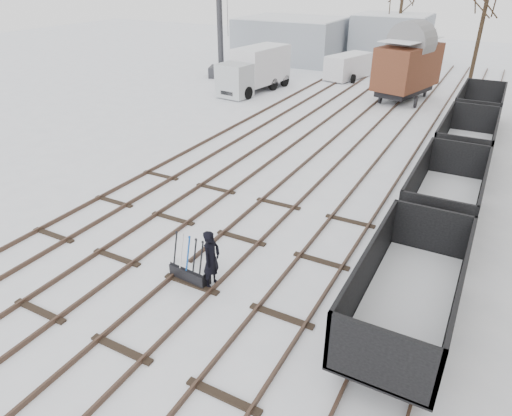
# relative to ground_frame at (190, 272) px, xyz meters

# --- Properties ---
(ground) EXTENTS (120.00, 120.00, 0.00)m
(ground) POSITION_rel_ground_frame_xyz_m (0.19, -0.21, -0.28)
(ground) COLOR white
(ground) RESTS_ON ground
(tracks) EXTENTS (13.90, 52.00, 0.16)m
(tracks) POSITION_rel_ground_frame_xyz_m (0.19, 13.47, -0.21)
(tracks) COLOR black
(tracks) RESTS_ON ground
(shed_left) EXTENTS (10.00, 8.00, 4.10)m
(shed_left) POSITION_rel_ground_frame_xyz_m (-12.81, 35.79, 1.76)
(shed_left) COLOR gray
(shed_left) RESTS_ON ground
(shed_right) EXTENTS (7.00, 6.00, 4.50)m
(shed_right) POSITION_rel_ground_frame_xyz_m (-3.81, 39.79, 1.96)
(shed_right) COLOR gray
(shed_right) RESTS_ON ground
(ground_frame) EXTENTS (1.33, 0.53, 1.49)m
(ground_frame) POSITION_rel_ground_frame_xyz_m (0.00, 0.00, 0.00)
(ground_frame) COLOR black
(ground_frame) RESTS_ON ground
(worker) EXTENTS (0.46, 0.69, 1.86)m
(worker) POSITION_rel_ground_frame_xyz_m (0.75, 0.10, 0.65)
(worker) COLOR black
(worker) RESTS_ON ground
(freight_wagon_a) EXTENTS (2.30, 5.75, 2.35)m
(freight_wagon_a) POSITION_rel_ground_frame_xyz_m (6.19, 0.78, 0.61)
(freight_wagon_a) COLOR black
(freight_wagon_a) RESTS_ON ground
(freight_wagon_b) EXTENTS (2.30, 5.75, 2.35)m
(freight_wagon_b) POSITION_rel_ground_frame_xyz_m (6.19, 7.18, 0.61)
(freight_wagon_b) COLOR black
(freight_wagon_b) RESTS_ON ground
(freight_wagon_c) EXTENTS (2.30, 5.75, 2.35)m
(freight_wagon_c) POSITION_rel_ground_frame_xyz_m (6.19, 13.58, 0.61)
(freight_wagon_c) COLOR black
(freight_wagon_c) RESTS_ON ground
(freight_wagon_d) EXTENTS (2.30, 5.75, 2.35)m
(freight_wagon_d) POSITION_rel_ground_frame_xyz_m (6.19, 19.98, 0.61)
(freight_wagon_d) COLOR black
(freight_wagon_d) RESTS_ON ground
(box_van_wagon) EXTENTS (4.17, 6.02, 4.18)m
(box_van_wagon) POSITION_rel_ground_frame_xyz_m (0.94, 24.91, 2.15)
(box_van_wagon) COLOR black
(box_van_wagon) RESTS_ON ground
(lorry) EXTENTS (2.92, 7.24, 3.20)m
(lorry) POSITION_rel_ground_frame_xyz_m (-9.73, 22.15, 1.36)
(lorry) COLOR black
(lorry) RESTS_ON ground
(panel_van) EXTENTS (3.12, 4.96, 2.03)m
(panel_van) POSITION_rel_ground_frame_xyz_m (-4.83, 29.83, 0.77)
(panel_van) COLOR silver
(panel_van) RESTS_ON ground
(crane) EXTENTS (2.59, 5.92, 9.94)m
(crane) POSITION_rel_ground_frame_xyz_m (-14.82, 25.62, 2.33)
(crane) COLOR #2A2B2F
(crane) RESTS_ON ground
(tree_far_left) EXTENTS (0.30, 0.30, 6.10)m
(tree_far_left) POSITION_rel_ground_frame_xyz_m (-3.30, 40.12, 2.77)
(tree_far_left) COLOR black
(tree_far_left) RESTS_ON ground
(tree_far_right) EXTENTS (0.30, 0.30, 8.56)m
(tree_far_right) POSITION_rel_ground_frame_xyz_m (4.71, 30.90, 3.99)
(tree_far_right) COLOR black
(tree_far_right) RESTS_ON ground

